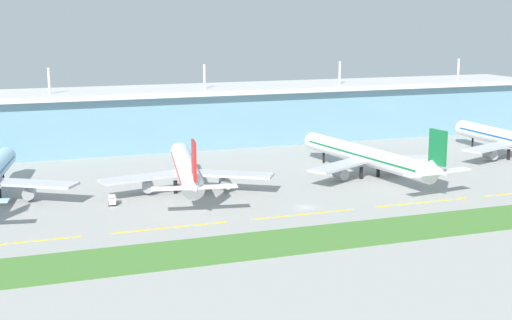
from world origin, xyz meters
TOP-DOWN VIEW (x-y plane):
  - ground_plane at (0.00, 0.00)m, footprint 600.00×600.00m
  - terminal_building at (-0.00, 100.30)m, footprint 288.00×34.00m
  - airliner_near_middle at (-24.55, 26.86)m, footprint 48.08×61.54m
  - airliner_far_middle at (32.35, 26.76)m, footprint 48.32×71.10m
  - taxiway_stripe_west at (-71.00, -6.07)m, footprint 28.00×0.70m
  - taxiway_stripe_mid_west at (-37.00, -6.07)m, footprint 28.00×0.70m
  - taxiway_stripe_centre at (-3.00, -6.07)m, footprint 28.00×0.70m
  - taxiway_stripe_mid_east at (31.00, -6.07)m, footprint 28.00×0.70m
  - grass_verge at (0.00, -25.10)m, footprint 300.00×18.00m
  - baggage_cart at (-46.50, 19.24)m, footprint 2.38×3.80m

SIDE VIEW (x-z plane):
  - ground_plane at x=0.00m, z-range 0.00..0.00m
  - taxiway_stripe_west at x=-71.00m, z-range 0.00..0.04m
  - taxiway_stripe_mid_west at x=-37.00m, z-range 0.00..0.04m
  - taxiway_stripe_centre at x=-3.00m, z-range 0.00..0.04m
  - taxiway_stripe_mid_east at x=31.00m, z-range 0.00..0.04m
  - grass_verge at x=0.00m, z-range 0.00..0.10m
  - baggage_cart at x=-46.50m, z-range 0.02..2.50m
  - airliner_near_middle at x=-24.55m, z-range -3.00..15.90m
  - airliner_far_middle at x=32.35m, z-range -2.99..15.91m
  - terminal_building at x=0.00m, z-range -4.30..26.71m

